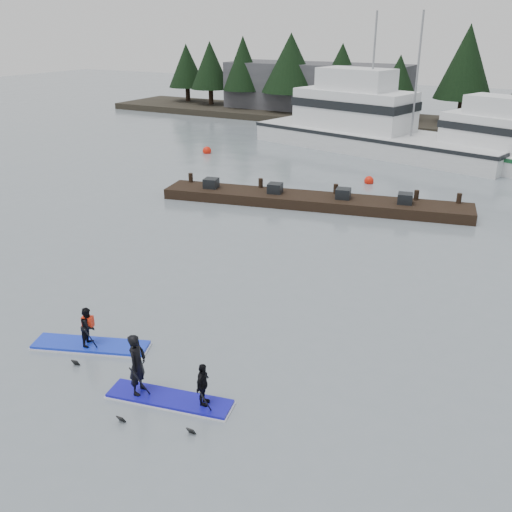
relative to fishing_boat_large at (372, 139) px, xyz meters
The scene contains 10 objects.
ground 30.76m from the fishing_boat_large, 82.90° to the right, with size 160.00×160.00×0.00m, color slate.
far_shore 12.11m from the fishing_boat_large, 71.69° to the left, with size 70.00×8.00×0.60m, color #2D281E.
treeline 12.13m from the fishing_boat_large, 71.69° to the left, with size 60.00×4.00×8.00m, color black, non-canonical shape.
waterfront_building 16.99m from the fishing_boat_large, 127.09° to the left, with size 18.00×6.00×5.00m, color #4C4C51.
fishing_boat_large is the anchor object (origin of this frame).
floating_dock 14.96m from the fishing_boat_large, 83.10° to the right, with size 15.55×2.07×0.52m, color black.
buoy_b 9.70m from the fishing_boat_large, 72.67° to the right, with size 0.55×0.55×0.55m, color red.
buoy_a 12.05m from the fishing_boat_large, 145.50° to the right, with size 0.61×0.61×0.61m, color red.
paddleboard_solo 30.54m from the fishing_boat_large, 86.84° to the right, with size 3.37×1.92×1.76m.
paddleboard_duo 31.86m from the fishing_boat_large, 80.90° to the right, with size 3.21×1.49×2.23m.
Camera 1 is at (8.82, -10.07, 8.60)m, focal length 40.00 mm.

